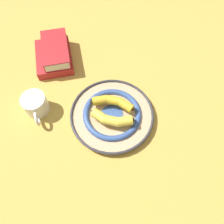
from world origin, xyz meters
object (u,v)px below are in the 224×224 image
object	(u,v)px
banana_b	(114,102)
banana_a	(111,119)
decorative_bowl	(112,115)
book_stack	(55,54)
coffee_mug	(36,105)

from	to	relation	value
banana_b	banana_a	bearing A→B (deg)	93.54
banana_a	banana_b	bearing A→B (deg)	94.10
decorative_bowl	book_stack	distance (m)	0.39
decorative_bowl	banana_a	distance (m)	0.05
decorative_bowl	coffee_mug	distance (m)	0.30
coffee_mug	decorative_bowl	bearing A→B (deg)	68.68
banana_b	book_stack	xyz separation A→B (m)	(-0.36, -0.04, -0.02)
banana_b	book_stack	bearing A→B (deg)	-31.97
book_stack	coffee_mug	world-z (taller)	book_stack
book_stack	banana_b	bearing A→B (deg)	42.85
decorative_bowl	book_stack	xyz separation A→B (m)	(-0.39, -0.02, 0.02)
banana_b	coffee_mug	distance (m)	0.30
decorative_bowl	book_stack	bearing A→B (deg)	-177.69
decorative_bowl	coffee_mug	xyz separation A→B (m)	(-0.21, -0.21, 0.02)
banana_a	coffee_mug	xyz separation A→B (m)	(-0.24, -0.19, -0.01)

